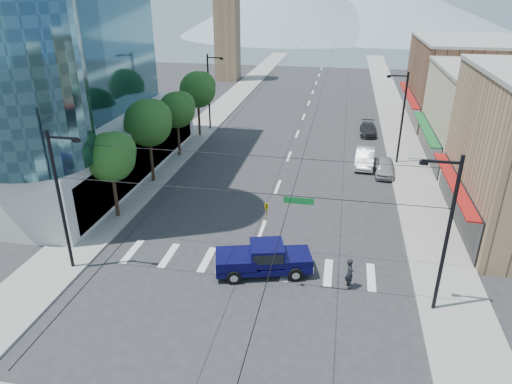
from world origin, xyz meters
TOP-DOWN VIEW (x-y plane):
  - ground at (0.00, 0.00)m, footprint 160.00×160.00m
  - sidewalk_left at (-12.00, 40.00)m, footprint 4.00×120.00m
  - sidewalk_right at (12.00, 40.00)m, footprint 4.00×120.00m
  - shop_mid at (20.00, 24.00)m, footprint 12.00×14.00m
  - shop_far at (20.00, 40.00)m, footprint 12.00×18.00m
  - clock_tower at (-16.50, 62.00)m, footprint 4.80×4.80m
  - mountain_left at (-15.00, 150.00)m, footprint 80.00×80.00m
  - mountain_right at (20.00, 160.00)m, footprint 90.00×90.00m
  - tree_near at (-11.07, 6.10)m, footprint 3.65×3.64m
  - tree_midnear at (-11.07, 13.10)m, footprint 4.09×4.09m
  - tree_midfar at (-11.07, 20.10)m, footprint 3.65×3.64m
  - tree_far at (-11.07, 27.10)m, footprint 4.09×4.09m
  - signal_rig at (0.19, -1.00)m, footprint 21.80×0.20m
  - lamp_pole_nw at (-10.67, 30.00)m, footprint 2.00×0.25m
  - lamp_pole_ne at (10.67, 22.00)m, footprint 2.00×0.25m
  - pickup_truck at (1.02, 0.75)m, footprint 6.25×3.56m
  - pedestrian at (6.23, 0.23)m, footprint 0.66×0.82m
  - parked_car_near at (9.40, 18.72)m, footprint 1.95×4.36m
  - parked_car_mid at (7.60, 20.76)m, footprint 2.03×5.10m
  - parked_car_far at (8.27, 31.40)m, footprint 1.86×4.56m

SIDE VIEW (x-z plane):
  - ground at x=0.00m, z-range 0.00..0.00m
  - sidewalk_left at x=-12.00m, z-range 0.00..0.15m
  - sidewalk_right at x=12.00m, z-range 0.00..0.15m
  - parked_car_far at x=8.27m, z-range 0.00..1.32m
  - parked_car_near at x=9.40m, z-range 0.00..1.46m
  - parked_car_mid at x=7.60m, z-range 0.00..1.65m
  - pedestrian at x=6.23m, z-range 0.00..1.95m
  - pickup_truck at x=1.02m, z-range 0.04..2.05m
  - shop_mid at x=20.00m, z-range 0.00..9.00m
  - signal_rig at x=0.19m, z-range 0.14..9.14m
  - lamp_pole_nw at x=-10.67m, z-range 0.44..9.44m
  - lamp_pole_ne at x=10.67m, z-range 0.44..9.44m
  - tree_near at x=-11.07m, z-range 1.64..8.34m
  - tree_midfar at x=-11.07m, z-range 1.64..8.34m
  - shop_far at x=20.00m, z-range 0.00..10.00m
  - tree_midnear at x=-11.07m, z-range 1.83..9.35m
  - tree_far at x=-11.07m, z-range 1.83..9.35m
  - mountain_right at x=20.00m, z-range 0.00..18.00m
  - clock_tower at x=-16.50m, z-range 0.44..20.84m
  - mountain_left at x=-15.00m, z-range 0.00..22.00m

